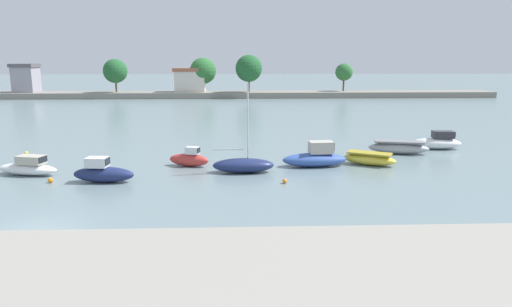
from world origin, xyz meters
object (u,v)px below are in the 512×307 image
Objects in this scene: moored_boat_4 at (243,165)px; moored_boat_8 at (437,142)px; moored_boat_2 at (103,173)px; moored_boat_3 at (189,159)px; moored_boat_7 at (399,148)px; mooring_buoy_2 at (50,180)px; moored_boat_1 at (28,167)px; moored_boat_6 at (369,159)px; mooring_buoy_1 at (285,181)px; moored_boat_5 at (316,158)px; mooring_buoy_0 at (26,153)px.

moored_boat_4 is 19.65m from moored_boat_8.
moored_boat_8 is at bearing 26.71° from moored_boat_2.
moored_boat_3 is 0.63× the size of moored_boat_7.
moored_boat_2 reaches higher than mooring_buoy_2.
moored_boat_4 is 13.21m from mooring_buoy_2.
moored_boat_3 is at bearing -158.12° from moored_boat_8.
moored_boat_1 is 0.74× the size of moored_boat_4.
moored_boat_2 reaches higher than moored_boat_7.
mooring_buoy_1 is at bearing -115.34° from moored_boat_6.
moored_boat_7 is 27.94m from mooring_buoy_2.
moored_boat_5 is (9.76, -0.39, 0.11)m from moored_boat_3.
moored_boat_2 reaches higher than mooring_buoy_0.
mooring_buoy_2 is at bearing -135.22° from moored_boat_3.
moored_boat_2 is at bearing -152.53° from moored_boat_8.
moored_boat_8 reaches higher than moored_boat_3.
moored_boat_1 is at bearing -146.32° from moored_boat_6.
mooring_buoy_1 is (12.24, -0.84, -0.48)m from moored_boat_2.
moored_boat_7 is (8.02, 4.39, -0.13)m from moored_boat_5.
moored_boat_4 is at bearing -142.51° from moored_boat_7.
moored_boat_5 is at bearing -146.91° from moored_boat_6.
moored_boat_5 is at bearing 15.53° from moored_boat_3.
moored_boat_4 reaches higher than mooring_buoy_2.
moored_boat_4 is at bearing -20.15° from mooring_buoy_0.
moored_boat_8 is at bearing 65.74° from moored_boat_6.
mooring_buoy_0 is (-36.54, -1.23, -0.46)m from moored_boat_8.
moored_boat_1 reaches higher than moored_boat_6.
moored_boat_7 is at bearing 24.40° from moored_boat_4.
moored_boat_5 reaches higher than mooring_buoy_0.
moored_boat_8 is at bearing 27.58° from moored_boat_1.
mooring_buoy_0 is at bearing 128.68° from moored_boat_1.
moored_boat_1 is at bearing -159.44° from moored_boat_8.
mooring_buoy_0 is (-28.52, 4.79, -0.31)m from moored_boat_6.
moored_boat_2 is at bearing 1.54° from mooring_buoy_2.
moored_boat_3 is 0.52× the size of moored_boat_4.
moored_boat_4 is 18.17× the size of mooring_buoy_2.
moored_boat_5 reaches higher than moored_boat_3.
moored_boat_7 is (23.14, 8.39, -0.10)m from moored_boat_2.
moored_boat_2 is at bearing -146.71° from moored_boat_7.
moored_boat_4 is (4.14, -2.12, -0.02)m from moored_boat_3.
moored_boat_6 is 23.31m from mooring_buoy_2.
moored_boat_7 is at bearing 25.97° from moored_boat_2.
mooring_buoy_0 is at bearing -171.28° from moored_boat_8.
moored_boat_1 is 13.53× the size of mooring_buoy_2.
moored_boat_2 is at bearing -122.80° from moored_boat_3.
moored_boat_6 is at bearing 17.54° from moored_boat_3.
moored_boat_4 is 1.41× the size of moored_boat_8.
moored_boat_4 reaches higher than moored_boat_7.
moored_boat_2 is at bearing -45.00° from mooring_buoy_0.
moored_boat_4 is 1.49× the size of moored_boat_6.
moored_boat_6 is 5.52m from moored_boat_7.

